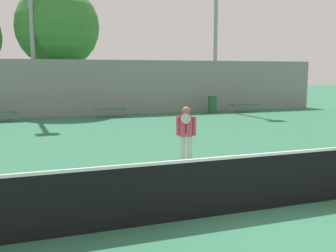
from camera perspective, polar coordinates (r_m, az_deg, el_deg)
ground_plane at (r=7.34m, az=12.59°, el=-11.86°), size 100.00×100.00×0.00m
tennis_net at (r=7.18m, az=12.72°, el=-7.91°), size 11.79×0.09×1.03m
tennis_player at (r=10.35m, az=2.65°, el=-0.89°), size 0.51×0.49×1.55m
bench_courtside_near at (r=24.16m, az=11.10°, el=3.04°), size 1.91×0.40×0.48m
bench_by_gate at (r=21.18m, az=-8.29°, el=2.42°), size 1.68×0.40×0.48m
light_pole_near_left at (r=25.68m, az=6.99°, el=16.73°), size 0.90×0.60×10.98m
trash_bin at (r=23.34m, az=6.45°, el=3.11°), size 0.53×0.53×0.99m
back_fence at (r=22.22m, az=-10.06°, el=5.49°), size 28.21×0.06×3.08m
tree_green_tall at (r=24.68m, az=-15.73°, el=13.65°), size 4.86×4.86×7.47m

